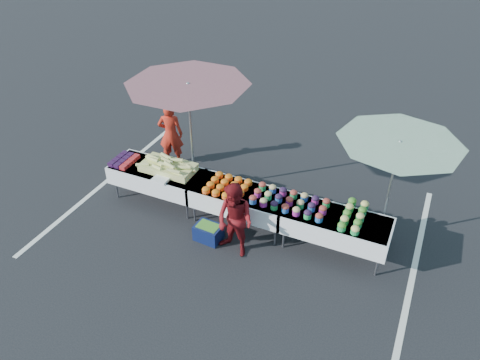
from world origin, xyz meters
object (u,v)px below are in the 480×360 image
at_px(umbrella_left, 188,94).
at_px(umbrella_right, 398,151).
at_px(table_center, 240,199).
at_px(storage_bin, 208,232).
at_px(vendor, 171,134).
at_px(customer, 235,221).
at_px(table_left, 157,176).
at_px(table_right, 336,225).

distance_m(umbrella_left, umbrella_right, 3.83).
distance_m(table_center, storage_bin, 0.84).
xyz_separation_m(vendor, customer, (2.52, -2.07, -0.03)).
distance_m(table_left, table_right, 3.60).
relative_size(table_right, umbrella_right, 0.80).
bearing_deg(table_left, table_right, 0.00).
bearing_deg(table_center, vendor, 149.97).
bearing_deg(vendor, table_center, 129.06).
bearing_deg(table_left, customer, -20.11).
xyz_separation_m(table_left, table_center, (1.80, 0.00, 0.00)).
xyz_separation_m(umbrella_left, storage_bin, (0.99, -1.25, -2.01)).
distance_m(vendor, storage_bin, 2.82).
height_order(table_center, table_right, same).
height_order(table_center, customer, customer).
distance_m(table_center, vendor, 2.63).
relative_size(table_center, umbrella_right, 0.80).
bearing_deg(customer, umbrella_right, 45.32).
bearing_deg(table_left, umbrella_left, 51.52).
height_order(customer, storage_bin, customer).
bearing_deg(table_left, vendor, 109.90).
relative_size(table_center, umbrella_left, 0.60).
distance_m(table_left, umbrella_right, 4.54).
relative_size(customer, umbrella_left, 0.46).
distance_m(table_center, table_right, 1.80).
xyz_separation_m(table_left, umbrella_left, (0.48, 0.60, 1.59)).
relative_size(table_right, storage_bin, 3.71).
distance_m(table_right, customer, 1.73).
xyz_separation_m(table_left, table_right, (3.60, 0.00, 0.00)).
bearing_deg(customer, vendor, 154.30).
xyz_separation_m(table_center, umbrella_left, (-1.32, 0.60, 1.59)).
xyz_separation_m(customer, umbrella_right, (2.25, 1.39, 1.17)).
bearing_deg(table_right, table_left, 180.00).
bearing_deg(storage_bin, table_center, 66.56).
bearing_deg(umbrella_left, table_center, -24.58).
distance_m(vendor, customer, 3.26).
bearing_deg(storage_bin, umbrella_right, 28.30).
distance_m(table_right, umbrella_left, 3.55).
height_order(umbrella_left, umbrella_right, umbrella_left).
height_order(vendor, storage_bin, vendor).
bearing_deg(table_center, umbrella_right, 14.40).
bearing_deg(umbrella_right, umbrella_left, -179.43).
xyz_separation_m(umbrella_right, storage_bin, (-2.83, -1.29, -1.72)).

